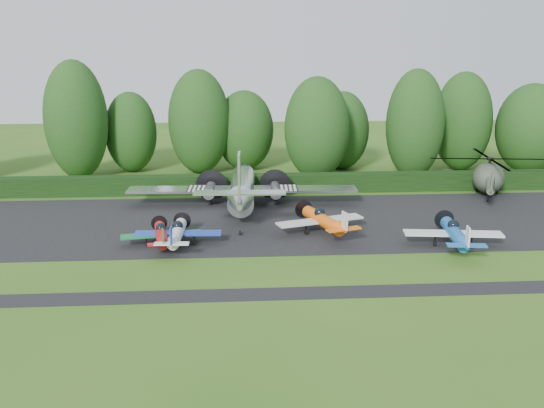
{
  "coord_description": "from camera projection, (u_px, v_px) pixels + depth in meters",
  "views": [
    {
      "loc": [
        -4.31,
        -41.94,
        15.72
      ],
      "look_at": [
        -1.09,
        7.0,
        2.5
      ],
      "focal_mm": 40.0,
      "sensor_mm": 36.0,
      "label": 1
    }
  ],
  "objects": [
    {
      "name": "tree_10",
      "position": [
        131.0,
        132.0,
        74.26
      ],
      "size": [
        6.28,
        6.28,
        9.85
      ],
      "color": "black",
      "rests_on": "ground"
    },
    {
      "name": "tree_0",
      "position": [
        531.0,
        129.0,
        73.42
      ],
      "size": [
        8.42,
        8.42,
        10.92
      ],
      "color": "black",
      "rests_on": "ground"
    },
    {
      "name": "ground",
      "position": [
        293.0,
        261.0,
        44.77
      ],
      "size": [
        160.0,
        160.0,
        0.0
      ],
      "primitive_type": "plane",
      "color": "#2E5919",
      "rests_on": "ground"
    },
    {
      "name": "helicopter",
      "position": [
        489.0,
        175.0,
        63.46
      ],
      "size": [
        12.32,
        14.42,
        3.97
      ],
      "rotation": [
        0.0,
        0.0,
        0.38
      ],
      "color": "#384333",
      "rests_on": "ground"
    },
    {
      "name": "tree_8",
      "position": [
        317.0,
        128.0,
        70.03
      ],
      "size": [
        7.55,
        7.55,
        11.92
      ],
      "color": "black",
      "rests_on": "ground"
    },
    {
      "name": "tree_1",
      "position": [
        463.0,
        122.0,
        74.93
      ],
      "size": [
        7.17,
        7.17,
        12.2
      ],
      "color": "black",
      "rests_on": "ground"
    },
    {
      "name": "light_plane_red",
      "position": [
        161.0,
        234.0,
        47.68
      ],
      "size": [
        6.28,
        6.6,
        2.41
      ],
      "rotation": [
        0.0,
        0.0,
        -0.16
      ],
      "color": "#B51013",
      "rests_on": "ground"
    },
    {
      "name": "taxiway_verge",
      "position": [
        302.0,
        293.0,
        38.99
      ],
      "size": [
        70.0,
        2.0,
        0.0
      ],
      "primitive_type": "cube",
      "color": "black",
      "rests_on": "ground"
    },
    {
      "name": "tree_3",
      "position": [
        199.0,
        122.0,
        73.08
      ],
      "size": [
        7.44,
        7.44,
        12.58
      ],
      "color": "black",
      "rests_on": "ground"
    },
    {
      "name": "tree_4",
      "position": [
        76.0,
        120.0,
        69.97
      ],
      "size": [
        7.23,
        7.23,
        13.78
      ],
      "color": "black",
      "rests_on": "ground"
    },
    {
      "name": "light_plane_blue",
      "position": [
        455.0,
        233.0,
        47.24
      ],
      "size": [
        7.66,
        8.05,
        2.94
      ],
      "rotation": [
        0.0,
        0.0,
        0.13
      ],
      "color": "#1B5BA2",
      "rests_on": "ground"
    },
    {
      "name": "transport_plane",
      "position": [
        242.0,
        189.0,
        58.12
      ],
      "size": [
        22.44,
        17.21,
        7.19
      ],
      "rotation": [
        0.0,
        0.0,
        0.04
      ],
      "color": "silver",
      "rests_on": "ground"
    },
    {
      "name": "tree_7",
      "position": [
        415.0,
        124.0,
        70.41
      ],
      "size": [
        6.74,
        6.74,
        12.76
      ],
      "color": "black",
      "rests_on": "ground"
    },
    {
      "name": "hedgerow",
      "position": [
        274.0,
        192.0,
        65.01
      ],
      "size": [
        90.0,
        1.6,
        2.0
      ],
      "primitive_type": "cube",
      "color": "black",
      "rests_on": "ground"
    },
    {
      "name": "light_plane_white",
      "position": [
        177.0,
        233.0,
        47.7
      ],
      "size": [
        6.88,
        7.23,
        2.64
      ],
      "rotation": [
        0.0,
        0.0,
        0.04
      ],
      "color": "silver",
      "rests_on": "ground"
    },
    {
      "name": "apron",
      "position": [
        282.0,
        222.0,
        54.41
      ],
      "size": [
        70.0,
        18.0,
        0.01
      ],
      "primitive_type": "cube",
      "color": "black",
      "rests_on": "ground"
    },
    {
      "name": "tree_2",
      "position": [
        342.0,
        131.0,
        75.8
      ],
      "size": [
        6.71,
        6.71,
        9.79
      ],
      "color": "black",
      "rests_on": "ground"
    },
    {
      "name": "tree_6",
      "position": [
        244.0,
        130.0,
        75.5
      ],
      "size": [
        7.3,
        7.3,
        9.92
      ],
      "color": "black",
      "rests_on": "ground"
    },
    {
      "name": "light_plane_orange",
      "position": [
        323.0,
        220.0,
        50.72
      ],
      "size": [
        7.64,
        8.04,
        2.94
      ],
      "rotation": [
        0.0,
        0.0,
        -0.32
      ],
      "color": "#F8610E",
      "rests_on": "ground"
    }
  ]
}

